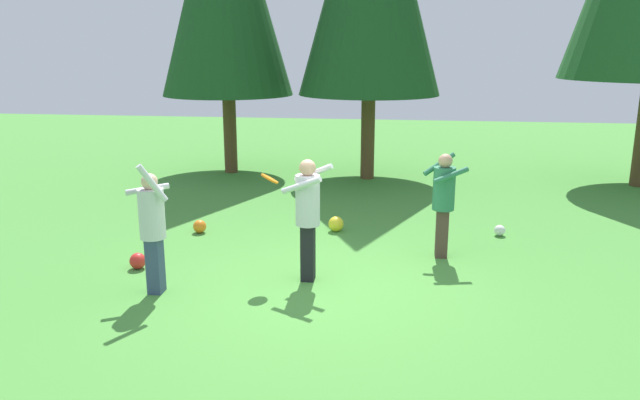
{
  "coord_description": "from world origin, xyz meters",
  "views": [
    {
      "loc": [
        1.0,
        -7.84,
        3.24
      ],
      "look_at": [
        -0.17,
        0.76,
        1.05
      ],
      "focal_mm": 34.39,
      "sensor_mm": 36.0,
      "label": 1
    }
  ],
  "objects_px": {
    "ball_yellow": "(336,224)",
    "frisbee": "(270,179)",
    "person_catcher": "(444,197)",
    "ball_red": "(138,261)",
    "ball_white": "(500,230)",
    "person_bystander": "(308,209)",
    "person_thrower": "(152,223)",
    "ball_orange": "(200,226)"
  },
  "relations": [
    {
      "from": "person_thrower",
      "to": "ball_red",
      "type": "distance_m",
      "value": 1.34
    },
    {
      "from": "ball_orange",
      "to": "ball_red",
      "type": "height_order",
      "value": "ball_red"
    },
    {
      "from": "person_catcher",
      "to": "person_thrower",
      "type": "bearing_deg",
      "value": 3.31
    },
    {
      "from": "person_catcher",
      "to": "person_bystander",
      "type": "relative_size",
      "value": 0.95
    },
    {
      "from": "ball_yellow",
      "to": "person_thrower",
      "type": "bearing_deg",
      "value": -123.98
    },
    {
      "from": "person_bystander",
      "to": "frisbee",
      "type": "bearing_deg",
      "value": 0.0
    },
    {
      "from": "ball_red",
      "to": "ball_white",
      "type": "height_order",
      "value": "ball_red"
    },
    {
      "from": "person_catcher",
      "to": "ball_orange",
      "type": "bearing_deg",
      "value": -33.36
    },
    {
      "from": "ball_yellow",
      "to": "frisbee",
      "type": "bearing_deg",
      "value": -107.56
    },
    {
      "from": "frisbee",
      "to": "ball_red",
      "type": "height_order",
      "value": "frisbee"
    },
    {
      "from": "person_bystander",
      "to": "ball_white",
      "type": "height_order",
      "value": "person_bystander"
    },
    {
      "from": "person_catcher",
      "to": "ball_yellow",
      "type": "relative_size",
      "value": 6.0
    },
    {
      "from": "person_thrower",
      "to": "ball_red",
      "type": "bearing_deg",
      "value": 94.95
    },
    {
      "from": "person_catcher",
      "to": "ball_red",
      "type": "relative_size",
      "value": 6.75
    },
    {
      "from": "ball_red",
      "to": "ball_yellow",
      "type": "height_order",
      "value": "ball_yellow"
    },
    {
      "from": "ball_red",
      "to": "ball_yellow",
      "type": "xyz_separation_m",
      "value": [
        2.73,
        2.29,
        0.02
      ]
    },
    {
      "from": "person_catcher",
      "to": "person_bystander",
      "type": "height_order",
      "value": "person_bystander"
    },
    {
      "from": "person_thrower",
      "to": "person_catcher",
      "type": "relative_size",
      "value": 1.1
    },
    {
      "from": "ball_orange",
      "to": "ball_yellow",
      "type": "distance_m",
      "value": 2.44
    },
    {
      "from": "person_catcher",
      "to": "ball_white",
      "type": "bearing_deg",
      "value": -154.74
    },
    {
      "from": "person_thrower",
      "to": "ball_white",
      "type": "xyz_separation_m",
      "value": [
        4.97,
        3.24,
        -0.88
      ]
    },
    {
      "from": "ball_white",
      "to": "frisbee",
      "type": "bearing_deg",
      "value": -146.75
    },
    {
      "from": "person_thrower",
      "to": "person_bystander",
      "type": "height_order",
      "value": "person_thrower"
    },
    {
      "from": "ball_red",
      "to": "frisbee",
      "type": "bearing_deg",
      "value": 1.93
    },
    {
      "from": "ball_red",
      "to": "ball_white",
      "type": "bearing_deg",
      "value": 23.32
    },
    {
      "from": "person_thrower",
      "to": "person_catcher",
      "type": "height_order",
      "value": "person_thrower"
    },
    {
      "from": "ball_red",
      "to": "ball_yellow",
      "type": "distance_m",
      "value": 3.56
    },
    {
      "from": "person_bystander",
      "to": "ball_yellow",
      "type": "height_order",
      "value": "person_bystander"
    },
    {
      "from": "person_thrower",
      "to": "person_catcher",
      "type": "distance_m",
      "value": 4.37
    },
    {
      "from": "person_thrower",
      "to": "ball_white",
      "type": "height_order",
      "value": "person_thrower"
    },
    {
      "from": "person_bystander",
      "to": "person_catcher",
      "type": "bearing_deg",
      "value": -130.9
    },
    {
      "from": "person_bystander",
      "to": "ball_red",
      "type": "xyz_separation_m",
      "value": [
        -2.59,
        0.09,
        -0.92
      ]
    },
    {
      "from": "ball_white",
      "to": "ball_orange",
      "type": "bearing_deg",
      "value": -174.16
    },
    {
      "from": "person_bystander",
      "to": "frisbee",
      "type": "xyz_separation_m",
      "value": [
        -0.57,
        0.16,
        0.38
      ]
    },
    {
      "from": "person_bystander",
      "to": "ball_yellow",
      "type": "bearing_deg",
      "value": -77.36
    },
    {
      "from": "person_bystander",
      "to": "frisbee",
      "type": "relative_size",
      "value": 5.1
    },
    {
      "from": "person_catcher",
      "to": "ball_yellow",
      "type": "height_order",
      "value": "person_catcher"
    },
    {
      "from": "person_thrower",
      "to": "ball_orange",
      "type": "bearing_deg",
      "value": 63.84
    },
    {
      "from": "person_catcher",
      "to": "ball_white",
      "type": "distance_m",
      "value": 1.87
    },
    {
      "from": "ball_white",
      "to": "person_thrower",
      "type": "bearing_deg",
      "value": -146.95
    },
    {
      "from": "person_catcher",
      "to": "person_bystander",
      "type": "bearing_deg",
      "value": 9.39
    },
    {
      "from": "ball_yellow",
      "to": "ball_white",
      "type": "xyz_separation_m",
      "value": [
        2.88,
        0.12,
        -0.04
      ]
    }
  ]
}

